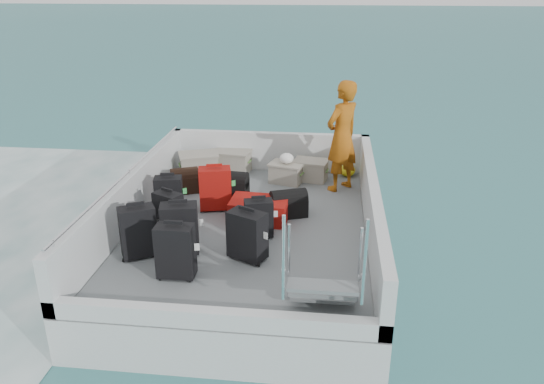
# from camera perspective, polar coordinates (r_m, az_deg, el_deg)

# --- Properties ---
(ground) EXTENTS (160.00, 160.00, 0.00)m
(ground) POSITION_cam_1_polar(r_m,az_deg,el_deg) (7.97, -2.38, -7.55)
(ground) COLOR #1C5E64
(ground) RESTS_ON ground
(ferry_hull) EXTENTS (3.60, 5.00, 0.60)m
(ferry_hull) POSITION_cam_1_polar(r_m,az_deg,el_deg) (7.83, -2.41, -5.64)
(ferry_hull) COLOR silver
(ferry_hull) RESTS_ON ground
(deck) EXTENTS (3.30, 4.70, 0.02)m
(deck) POSITION_cam_1_polar(r_m,az_deg,el_deg) (7.69, -2.45, -3.59)
(deck) COLOR slate
(deck) RESTS_ON ferry_hull
(deck_fittings) EXTENTS (3.60, 5.00, 0.90)m
(deck_fittings) POSITION_cam_1_polar(r_m,az_deg,el_deg) (7.20, -0.16, -2.09)
(deck_fittings) COLOR silver
(deck_fittings) RESTS_ON deck
(suitcase_0) EXTENTS (0.51, 0.43, 0.68)m
(suitcase_0) POSITION_cam_1_polar(r_m,az_deg,el_deg) (6.90, -14.20, -4.23)
(suitcase_0) COLOR black
(suitcase_0) RESTS_ON deck
(suitcase_1) EXTENTS (0.45, 0.38, 0.59)m
(suitcase_1) POSITION_cam_1_polar(r_m,az_deg,el_deg) (7.47, -11.05, -2.22)
(suitcase_1) COLOR black
(suitcase_1) RESTS_ON deck
(suitcase_2) EXTENTS (0.44, 0.31, 0.58)m
(suitcase_2) POSITION_cam_1_polar(r_m,az_deg,el_deg) (8.07, -11.03, -0.38)
(suitcase_2) COLOR black
(suitcase_2) RESTS_ON deck
(suitcase_3) EXTENTS (0.44, 0.26, 0.67)m
(suitcase_3) POSITION_cam_1_polar(r_m,az_deg,el_deg) (6.34, -10.33, -6.37)
(suitcase_3) COLOR black
(suitcase_3) RESTS_ON deck
(suitcase_4) EXTENTS (0.51, 0.37, 0.68)m
(suitcase_4) POSITION_cam_1_polar(r_m,az_deg,el_deg) (6.86, -9.89, -3.99)
(suitcase_4) COLOR black
(suitcase_4) RESTS_ON deck
(suitcase_5) EXTENTS (0.53, 0.39, 0.66)m
(suitcase_5) POSITION_cam_1_polar(r_m,az_deg,el_deg) (8.11, -6.12, 0.33)
(suitcase_5) COLOR #96100B
(suitcase_5) RESTS_ON deck
(suitcase_6) EXTENTS (0.54, 0.45, 0.64)m
(suitcase_6) POSITION_cam_1_polar(r_m,az_deg,el_deg) (6.65, -2.67, -4.74)
(suitcase_6) COLOR black
(suitcase_6) RESTS_ON deck
(suitcase_7) EXTENTS (0.43, 0.31, 0.54)m
(suitcase_7) POSITION_cam_1_polar(r_m,az_deg,el_deg) (7.21, -1.44, -2.92)
(suitcase_7) COLOR black
(suitcase_7) RESTS_ON deck
(suitcase_8) EXTENTS (0.86, 0.59, 0.33)m
(suitcase_8) POSITION_cam_1_polar(r_m,az_deg,el_deg) (7.75, -1.38, -1.94)
(suitcase_8) COLOR #96100B
(suitcase_8) RESTS_ON deck
(duffel_0) EXTENTS (0.53, 0.45, 0.32)m
(duffel_0) POSITION_cam_1_polar(r_m,az_deg,el_deg) (8.90, -9.34, 1.00)
(duffel_0) COLOR black
(duffel_0) RESTS_ON deck
(duffel_1) EXTENTS (0.52, 0.35, 0.32)m
(duffel_1) POSITION_cam_1_polar(r_m,az_deg,el_deg) (8.65, -4.25, 0.60)
(duffel_1) COLOR black
(duffel_1) RESTS_ON deck
(duffel_2) EXTENTS (0.60, 0.47, 0.32)m
(duffel_2) POSITION_cam_1_polar(r_m,az_deg,el_deg) (7.90, 1.79, -1.50)
(duffel_2) COLOR black
(duffel_2) RESTS_ON deck
(crate_0) EXTENTS (0.76, 0.64, 0.39)m
(crate_0) POSITION_cam_1_polar(r_m,az_deg,el_deg) (9.59, -7.86, 2.85)
(crate_0) COLOR gray
(crate_0) RESTS_ON deck
(crate_1) EXTENTS (0.67, 0.51, 0.38)m
(crate_1) POSITION_cam_1_polar(r_m,az_deg,el_deg) (9.73, -4.28, 3.25)
(crate_1) COLOR gray
(crate_1) RESTS_ON deck
(crate_2) EXTENTS (0.61, 0.50, 0.32)m
(crate_2) POSITION_cam_1_polar(r_m,az_deg,el_deg) (9.20, 1.56, 1.99)
(crate_2) COLOR gray
(crate_2) RESTS_ON deck
(crate_3) EXTENTS (0.61, 0.47, 0.33)m
(crate_3) POSITION_cam_1_polar(r_m,az_deg,el_deg) (9.34, 4.17, 2.28)
(crate_3) COLOR gray
(crate_3) RESTS_ON deck
(yellow_bag) EXTENTS (0.28, 0.26, 0.22)m
(yellow_bag) POSITION_cam_1_polar(r_m,az_deg,el_deg) (9.60, 8.11, 2.33)
(yellow_bag) COLOR yellow
(yellow_bag) RESTS_ON deck
(white_bag) EXTENTS (0.24, 0.24, 0.18)m
(white_bag) POSITION_cam_1_polar(r_m,az_deg,el_deg) (9.11, 1.58, 3.47)
(white_bag) COLOR white
(white_bag) RESTS_ON crate_2
(passenger) EXTENTS (0.78, 0.79, 1.83)m
(passenger) POSITION_cam_1_polar(r_m,az_deg,el_deg) (8.75, 7.54, 5.95)
(passenger) COLOR orange
(passenger) RESTS_ON deck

